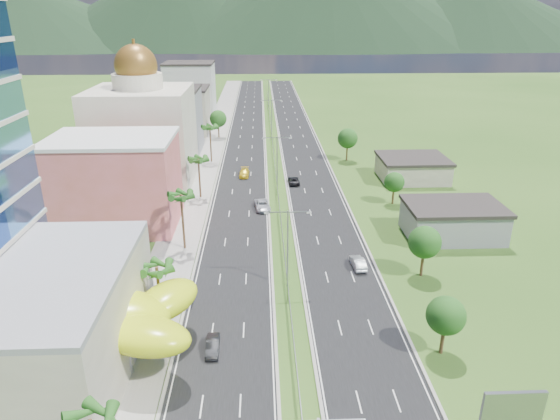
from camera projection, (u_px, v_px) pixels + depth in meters
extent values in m
plane|color=#2D5119|center=(292.00, 329.00, 58.61)|extent=(500.00, 500.00, 0.00)
cube|color=black|center=(246.00, 142.00, 141.74)|extent=(11.00, 260.00, 0.04)
cube|color=black|center=(299.00, 141.00, 142.30)|extent=(11.00, 260.00, 0.04)
cube|color=gray|center=(212.00, 142.00, 141.37)|extent=(7.00, 260.00, 0.12)
cube|color=gray|center=(274.00, 157.00, 125.11)|extent=(0.08, 216.00, 0.28)
cube|color=gray|center=(267.00, 94.00, 219.76)|extent=(0.10, 0.12, 0.70)
cylinder|color=gray|center=(288.00, 249.00, 65.82)|extent=(0.20, 0.20, 11.00)
cube|color=gray|center=(277.00, 212.00, 63.79)|extent=(2.88, 0.12, 0.12)
cube|color=gray|center=(299.00, 212.00, 63.90)|extent=(2.88, 0.12, 0.12)
cube|color=silver|center=(267.00, 213.00, 63.78)|extent=(0.60, 0.25, 0.18)
cube|color=silver|center=(309.00, 212.00, 63.98)|extent=(0.60, 0.25, 0.18)
cylinder|color=gray|center=(277.00, 163.00, 102.90)|extent=(0.20, 0.20, 11.00)
cube|color=gray|center=(270.00, 138.00, 100.87)|extent=(2.88, 0.12, 0.12)
cube|color=gray|center=(284.00, 138.00, 100.97)|extent=(2.88, 0.12, 0.12)
cube|color=silver|center=(264.00, 138.00, 100.86)|extent=(0.60, 0.25, 0.18)
cube|color=silver|center=(290.00, 138.00, 101.06)|extent=(0.60, 0.25, 0.18)
cylinder|color=gray|center=(272.00, 119.00, 144.61)|extent=(0.20, 0.20, 11.00)
cube|color=gray|center=(267.00, 100.00, 142.58)|extent=(2.88, 0.12, 0.12)
cube|color=gray|center=(277.00, 100.00, 142.68)|extent=(2.88, 0.12, 0.12)
cube|color=silver|center=(262.00, 101.00, 142.57)|extent=(0.60, 0.25, 0.18)
cube|color=silver|center=(281.00, 101.00, 142.77)|extent=(0.60, 0.25, 0.18)
cylinder|color=gray|center=(269.00, 94.00, 186.32)|extent=(0.20, 0.20, 11.00)
cube|color=gray|center=(265.00, 80.00, 184.29)|extent=(2.88, 0.12, 0.12)
cube|color=gray|center=(273.00, 80.00, 184.39)|extent=(2.88, 0.12, 0.12)
cube|color=silver|center=(261.00, 80.00, 184.28)|extent=(0.60, 0.25, 0.18)
cube|color=silver|center=(276.00, 80.00, 184.48)|extent=(0.60, 0.25, 0.18)
cylinder|color=gray|center=(77.00, 330.00, 55.12)|extent=(0.50, 0.50, 4.00)
cylinder|color=gray|center=(130.00, 357.00, 50.74)|extent=(0.50, 0.50, 4.00)
cylinder|color=gray|center=(80.00, 379.00, 47.81)|extent=(0.50, 0.50, 4.00)
cylinder|color=gray|center=(159.00, 328.00, 55.45)|extent=(0.50, 0.50, 4.00)
cube|color=#CF6155|center=(116.00, 184.00, 84.43)|extent=(20.00, 15.00, 15.00)
cube|color=beige|center=(143.00, 137.00, 104.81)|extent=(20.00, 20.00, 20.00)
cylinder|color=beige|center=(137.00, 81.00, 100.52)|extent=(10.00, 10.00, 3.00)
sphere|color=brown|center=(136.00, 66.00, 99.40)|extent=(8.40, 8.40, 8.40)
cube|color=gray|center=(169.00, 122.00, 128.77)|extent=(16.00, 15.00, 16.00)
cube|color=#A09784|center=(181.00, 111.00, 149.72)|extent=(16.00, 15.00, 13.00)
cube|color=silver|center=(190.00, 91.00, 170.10)|extent=(16.00, 15.00, 18.00)
cube|color=#D85919|center=(513.00, 408.00, 40.84)|extent=(5.20, 0.35, 3.20)
cube|color=gray|center=(453.00, 222.00, 81.89)|extent=(15.00, 10.00, 5.00)
cube|color=#A09784|center=(412.00, 169.00, 109.88)|extent=(14.00, 12.00, 4.40)
cylinder|color=#47301C|center=(159.00, 295.00, 58.49)|extent=(0.36, 0.36, 7.50)
cylinder|color=#47301C|center=(183.00, 222.00, 76.74)|extent=(0.36, 0.36, 9.00)
cylinder|color=#47301C|center=(200.00, 178.00, 98.25)|extent=(0.36, 0.36, 8.00)
cylinder|color=#47301C|center=(211.00, 145.00, 121.27)|extent=(0.36, 0.36, 8.80)
cylinder|color=#47301C|center=(219.00, 129.00, 145.17)|extent=(0.40, 0.40, 4.90)
sphere|color=#255A1C|center=(218.00, 119.00, 144.00)|extent=(4.90, 4.90, 4.90)
cylinder|color=#47301C|center=(443.00, 337.00, 53.79)|extent=(0.40, 0.40, 4.20)
sphere|color=#255A1C|center=(446.00, 316.00, 52.78)|extent=(4.20, 4.20, 4.20)
cylinder|color=#47301C|center=(422.00, 261.00, 69.59)|extent=(0.40, 0.40, 4.55)
sphere|color=#255A1C|center=(425.00, 242.00, 68.50)|extent=(4.55, 4.55, 4.55)
cylinder|color=#47301C|center=(393.00, 194.00, 95.79)|extent=(0.40, 0.40, 3.85)
sphere|color=#255A1C|center=(394.00, 182.00, 94.86)|extent=(3.85, 3.85, 3.85)
cylinder|color=#47301C|center=(347.00, 151.00, 123.25)|extent=(0.40, 0.40, 4.90)
sphere|color=#255A1C|center=(348.00, 138.00, 122.07)|extent=(4.90, 4.90, 4.90)
imported|color=black|center=(213.00, 346.00, 54.58)|extent=(1.53, 4.16, 1.36)
imported|color=#B3B5BC|center=(262.00, 205.00, 93.43)|extent=(3.33, 5.99, 1.58)
imported|color=gold|center=(244.00, 173.00, 112.03)|extent=(2.31, 5.29, 1.52)
imported|color=#AEB1B6|center=(358.00, 263.00, 72.29)|extent=(1.96, 4.77, 1.54)
imported|color=black|center=(293.00, 180.00, 107.24)|extent=(2.50, 5.13, 1.41)
imported|color=black|center=(192.00, 301.00, 63.02)|extent=(0.58, 1.89, 1.21)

